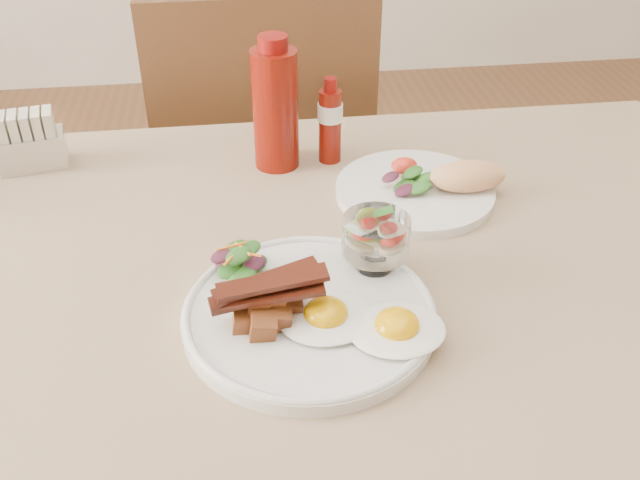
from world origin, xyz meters
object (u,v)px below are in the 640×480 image
(ketchup_bottle, at_px, (275,107))
(sugar_caddy, at_px, (31,144))
(main_plate, at_px, (309,315))
(hot_sauce_bottle, at_px, (330,122))
(table, at_px, (295,336))
(fruit_cup, at_px, (376,236))
(chair_far, at_px, (265,174))
(second_plate, at_px, (427,186))

(ketchup_bottle, relative_size, sugar_caddy, 1.92)
(main_plate, relative_size, hot_sauce_bottle, 2.11)
(table, xyz_separation_m, fruit_cup, (0.10, -0.01, 0.15))
(chair_far, relative_size, fruit_cup, 11.66)
(table, distance_m, main_plate, 0.12)
(chair_far, xyz_separation_m, fruit_cup, (0.10, -0.67, 0.29))
(chair_far, distance_m, main_plate, 0.77)
(ketchup_bottle, bearing_deg, main_plate, -89.13)
(ketchup_bottle, bearing_deg, fruit_cup, -72.80)
(table, bearing_deg, hot_sauce_bottle, 73.67)
(table, relative_size, sugar_caddy, 12.82)
(sugar_caddy, bearing_deg, main_plate, -57.32)
(main_plate, bearing_deg, sugar_caddy, 132.47)
(table, height_order, sugar_caddy, sugar_caddy)
(table, xyz_separation_m, main_plate, (0.01, -0.07, 0.10))
(table, xyz_separation_m, hot_sauce_bottle, (0.09, 0.29, 0.15))
(chair_far, relative_size, main_plate, 3.32)
(main_plate, bearing_deg, table, 98.22)
(fruit_cup, distance_m, hot_sauce_bottle, 0.30)
(fruit_cup, relative_size, second_plate, 0.33)
(table, xyz_separation_m, ketchup_bottle, (0.01, 0.29, 0.18))
(table, relative_size, ketchup_bottle, 6.69)
(second_plate, bearing_deg, table, -140.40)
(fruit_cup, relative_size, hot_sauce_bottle, 0.60)
(main_plate, bearing_deg, ketchup_bottle, 90.87)
(chair_far, xyz_separation_m, second_plate, (0.21, -0.49, 0.24))
(second_plate, height_order, hot_sauce_bottle, hot_sauce_bottle)
(main_plate, bearing_deg, second_plate, 51.17)
(sugar_caddy, bearing_deg, hot_sauce_bottle, -14.50)
(table, bearing_deg, second_plate, 39.60)
(main_plate, distance_m, ketchup_bottle, 0.37)
(table, distance_m, ketchup_bottle, 0.34)
(hot_sauce_bottle, distance_m, sugar_caddy, 0.45)
(chair_far, xyz_separation_m, sugar_caddy, (-0.36, -0.33, 0.27))
(ketchup_bottle, relative_size, hot_sauce_bottle, 1.50)
(main_plate, xyz_separation_m, ketchup_bottle, (-0.01, 0.36, 0.09))
(ketchup_bottle, bearing_deg, chair_far, 90.77)
(chair_far, bearing_deg, main_plate, -89.18)
(chair_far, relative_size, hot_sauce_bottle, 7.02)
(chair_far, distance_m, second_plate, 0.59)
(table, relative_size, fruit_cup, 16.67)
(second_plate, xyz_separation_m, sugar_caddy, (-0.56, 0.16, 0.02))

